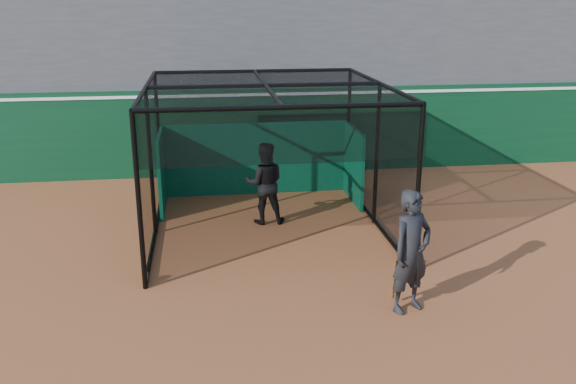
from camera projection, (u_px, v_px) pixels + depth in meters
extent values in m
plane|color=#97522C|center=(255.00, 310.00, 10.17)|extent=(120.00, 120.00, 0.00)
cube|color=#0A371C|center=(229.00, 132.00, 17.81)|extent=(50.00, 0.45, 2.50)
cube|color=white|center=(228.00, 94.00, 17.48)|extent=(50.00, 0.50, 0.08)
cube|color=#4C4C4F|center=(221.00, 32.00, 20.67)|extent=(50.00, 7.85, 7.75)
cube|color=#074C31|center=(256.00, 159.00, 15.99)|extent=(4.86, 0.10, 1.90)
cylinder|color=black|center=(146.00, 278.00, 11.08)|extent=(0.08, 0.22, 0.22)
cylinder|color=black|center=(409.00, 262.00, 11.74)|extent=(0.08, 0.22, 0.22)
cylinder|color=black|center=(162.00, 194.00, 15.84)|extent=(0.08, 0.22, 0.22)
cylinder|color=black|center=(349.00, 186.00, 16.50)|extent=(0.08, 0.22, 0.22)
imported|color=black|center=(265.00, 183.00, 13.88)|extent=(0.95, 0.76, 1.89)
imported|color=black|center=(411.00, 252.00, 9.87)|extent=(0.90, 0.77, 2.08)
cylinder|color=#593819|center=(394.00, 279.00, 10.04)|extent=(0.14, 0.33, 0.84)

